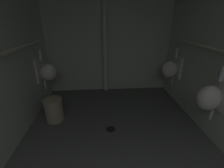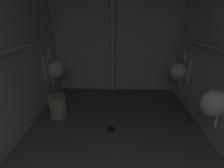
{
  "view_description": "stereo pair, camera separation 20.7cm",
  "coord_description": "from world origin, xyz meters",
  "views": [
    {
      "loc": [
        -0.19,
        0.03,
        1.59
      ],
      "look_at": [
        -0.05,
        1.93,
        0.78
      ],
      "focal_mm": 24.98,
      "sensor_mm": 36.0,
      "label": 1
    },
    {
      "loc": [
        0.02,
        0.03,
        1.59
      ],
      "look_at": [
        -0.05,
        1.93,
        0.78
      ],
      "focal_mm": 24.98,
      "sensor_mm": 36.0,
      "label": 2
    }
  ],
  "objects": [
    {
      "name": "urinal_left_mid",
      "position": [
        -1.19,
        2.89,
        0.67
      ],
      "size": [
        0.32,
        0.3,
        0.76
      ],
      "color": "silver"
    },
    {
      "name": "floor",
      "position": [
        0.0,
        1.73,
        -0.04
      ],
      "size": [
        2.8,
        3.58,
        0.08
      ],
      "primitive_type": "cube",
      "color": "#4C4F4C",
      "rests_on": "ground"
    },
    {
      "name": "urinal_right_mid",
      "position": [
        1.19,
        1.69,
        0.67
      ],
      "size": [
        0.32,
        0.3,
        0.76
      ],
      "color": "silver"
    },
    {
      "name": "waste_bin",
      "position": [
        -0.98,
        2.3,
        0.2
      ],
      "size": [
        0.29,
        0.29,
        0.39
      ],
      "primitive_type": "cylinder",
      "color": "#9E937A",
      "rests_on": "ground"
    },
    {
      "name": "standpipe_back_wall",
      "position": [
        -0.08,
        3.38,
        1.24
      ],
      "size": [
        0.1,
        0.1,
        2.44
      ],
      "primitive_type": "cylinder",
      "color": "beige",
      "rests_on": "ground"
    },
    {
      "name": "urinal_right_far",
      "position": [
        1.19,
        2.89,
        0.67
      ],
      "size": [
        0.32,
        0.3,
        0.76
      ],
      "color": "silver"
    },
    {
      "name": "wall_back",
      "position": [
        0.0,
        3.49,
        1.24
      ],
      "size": [
        2.8,
        0.06,
        2.49
      ],
      "primitive_type": "cube",
      "color": "#B7C0B0",
      "rests_on": "ground"
    },
    {
      "name": "floor_drain",
      "position": [
        -0.06,
        1.98,
        0.0
      ],
      "size": [
        0.14,
        0.14,
        0.01
      ],
      "primitive_type": "cylinder",
      "color": "black",
      "rests_on": "ground"
    }
  ]
}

